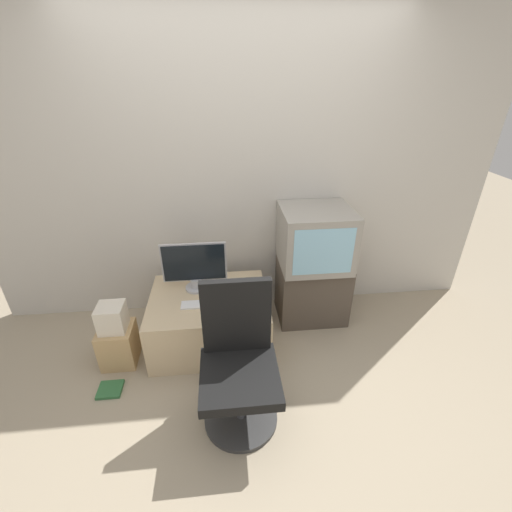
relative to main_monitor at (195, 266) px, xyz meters
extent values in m
plane|color=tan|center=(0.42, -0.92, -0.65)|extent=(12.00, 12.00, 0.00)
cube|color=beige|center=(0.42, 0.41, 0.65)|extent=(4.40, 0.05, 2.60)
cube|color=#CCB289|center=(0.10, -0.14, -0.43)|extent=(0.94, 0.75, 0.44)
cube|color=#4C4238|center=(1.02, 0.11, -0.37)|extent=(0.61, 0.44, 0.56)
cylinder|color=#B2B2B7|center=(0.00, 0.00, -0.20)|extent=(0.18, 0.18, 0.02)
cylinder|color=#B2B2B7|center=(0.00, 0.00, -0.16)|extent=(0.09, 0.09, 0.07)
cube|color=#B2B2B7|center=(0.00, 0.00, 0.04)|extent=(0.52, 0.01, 0.34)
cube|color=black|center=(0.00, 0.00, 0.04)|extent=(0.49, 0.02, 0.31)
cube|color=white|center=(0.03, -0.24, -0.21)|extent=(0.28, 0.10, 0.01)
ellipsoid|color=silver|center=(0.23, -0.22, -0.20)|extent=(0.06, 0.04, 0.03)
cube|color=gray|center=(1.01, 0.11, 0.16)|extent=(0.58, 0.53, 0.50)
cube|color=#8CC6E5|center=(1.01, -0.15, 0.16)|extent=(0.48, 0.01, 0.39)
cylinder|color=#333333|center=(0.30, -0.93, -0.64)|extent=(0.48, 0.48, 0.03)
cylinder|color=#4C4C51|center=(0.30, -0.93, -0.46)|extent=(0.05, 0.05, 0.33)
cube|color=black|center=(0.30, -0.93, -0.26)|extent=(0.48, 0.48, 0.07)
cube|color=black|center=(0.30, -0.72, 0.04)|extent=(0.44, 0.05, 0.53)
cube|color=tan|center=(-0.61, -0.31, -0.49)|extent=(0.26, 0.26, 0.32)
cube|color=beige|center=(-0.61, -0.31, -0.23)|extent=(0.19, 0.19, 0.21)
cube|color=#2D6638|center=(-0.63, -0.61, -0.64)|extent=(0.17, 0.16, 0.02)
camera|label=1|loc=(0.25, -2.42, 1.38)|focal=24.00mm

